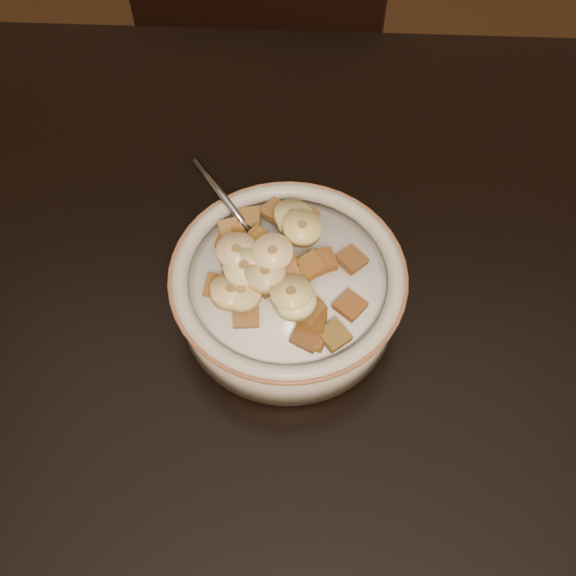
{
  "coord_description": "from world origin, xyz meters",
  "views": [
    {
      "loc": [
        -0.02,
        -0.19,
        1.23
      ],
      "look_at": [
        -0.03,
        0.08,
        0.78
      ],
      "focal_mm": 40.0,
      "sensor_mm": 36.0,
      "label": 1
    }
  ],
  "objects_px": {
    "chair": "(254,189)",
    "cereal_bowl": "(288,293)",
    "spoon": "(267,252)",
    "table": "(317,404)"
  },
  "relations": [
    {
      "from": "table",
      "to": "chair",
      "type": "height_order",
      "value": "chair"
    },
    {
      "from": "table",
      "to": "spoon",
      "type": "relative_size",
      "value": 32.3
    },
    {
      "from": "chair",
      "to": "cereal_bowl",
      "type": "distance_m",
      "value": 0.53
    },
    {
      "from": "chair",
      "to": "cereal_bowl",
      "type": "relative_size",
      "value": 4.77
    },
    {
      "from": "table",
      "to": "chair",
      "type": "relative_size",
      "value": 1.62
    },
    {
      "from": "table",
      "to": "cereal_bowl",
      "type": "distance_m",
      "value": 0.09
    },
    {
      "from": "table",
      "to": "chair",
      "type": "bearing_deg",
      "value": 101.71
    },
    {
      "from": "chair",
      "to": "spoon",
      "type": "xyz_separation_m",
      "value": [
        0.05,
        -0.38,
        0.37
      ]
    },
    {
      "from": "cereal_bowl",
      "to": "spoon",
      "type": "height_order",
      "value": "spoon"
    },
    {
      "from": "table",
      "to": "chair",
      "type": "distance_m",
      "value": 0.57
    }
  ]
}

